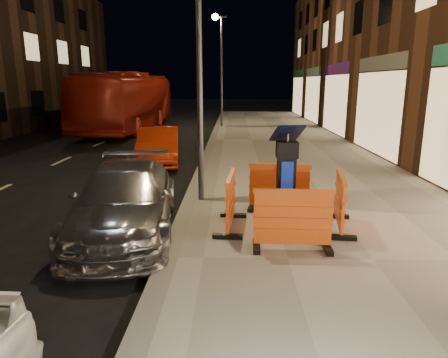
{
  "coord_description": "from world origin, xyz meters",
  "views": [
    {
      "loc": [
        0.95,
        -5.42,
        2.66
      ],
      "look_at": [
        0.8,
        1.0,
        1.1
      ],
      "focal_mm": 32.0,
      "sensor_mm": 36.0,
      "label": 1
    }
  ],
  "objects_px": {
    "barrier_front": "(293,220)",
    "barrier_back": "(279,188)",
    "car_silver": "(127,232)",
    "parking_kiosk": "(286,181)",
    "barrier_bldgside": "(340,202)",
    "barrier_kerbside": "(231,201)",
    "car_red": "(159,163)",
    "bus_doubledecker": "(130,130)"
  },
  "relations": [
    {
      "from": "barrier_kerbside",
      "to": "car_red",
      "type": "relative_size",
      "value": 0.33
    },
    {
      "from": "car_silver",
      "to": "bus_doubledecker",
      "type": "bearing_deg",
      "value": 97.06
    },
    {
      "from": "barrier_back",
      "to": "car_red",
      "type": "xyz_separation_m",
      "value": [
        -3.4,
        5.43,
        -0.63
      ]
    },
    {
      "from": "barrier_bldgside",
      "to": "car_silver",
      "type": "xyz_separation_m",
      "value": [
        -3.79,
        0.1,
        -0.63
      ]
    },
    {
      "from": "barrier_back",
      "to": "car_red",
      "type": "height_order",
      "value": "barrier_back"
    },
    {
      "from": "barrier_front",
      "to": "car_silver",
      "type": "relative_size",
      "value": 0.29
    },
    {
      "from": "barrier_kerbside",
      "to": "car_silver",
      "type": "distance_m",
      "value": 2.0
    },
    {
      "from": "parking_kiosk",
      "to": "barrier_back",
      "type": "height_order",
      "value": "parking_kiosk"
    },
    {
      "from": "car_red",
      "to": "barrier_bldgside",
      "type": "bearing_deg",
      "value": -63.42
    },
    {
      "from": "parking_kiosk",
      "to": "car_silver",
      "type": "height_order",
      "value": "parking_kiosk"
    },
    {
      "from": "barrier_front",
      "to": "car_red",
      "type": "relative_size",
      "value": 0.33
    },
    {
      "from": "parking_kiosk",
      "to": "barrier_kerbside",
      "type": "distance_m",
      "value": 1.02
    },
    {
      "from": "barrier_bldgside",
      "to": "car_red",
      "type": "height_order",
      "value": "barrier_bldgside"
    },
    {
      "from": "parking_kiosk",
      "to": "bus_doubledecker",
      "type": "height_order",
      "value": "parking_kiosk"
    },
    {
      "from": "car_red",
      "to": "bus_doubledecker",
      "type": "xyz_separation_m",
      "value": [
        -3.41,
        9.52,
        0.0
      ]
    },
    {
      "from": "barrier_kerbside",
      "to": "bus_doubledecker",
      "type": "bearing_deg",
      "value": 25.2
    },
    {
      "from": "barrier_front",
      "to": "barrier_bldgside",
      "type": "bearing_deg",
      "value": 46.98
    },
    {
      "from": "barrier_back",
      "to": "car_red",
      "type": "relative_size",
      "value": 0.33
    },
    {
      "from": "barrier_front",
      "to": "barrier_bldgside",
      "type": "relative_size",
      "value": 1.0
    },
    {
      "from": "car_red",
      "to": "bus_doubledecker",
      "type": "bearing_deg",
      "value": 102.01
    },
    {
      "from": "barrier_back",
      "to": "barrier_bldgside",
      "type": "xyz_separation_m",
      "value": [
        0.95,
        -0.95,
        0.0
      ]
    },
    {
      "from": "car_silver",
      "to": "barrier_front",
      "type": "bearing_deg",
      "value": -27.38
    },
    {
      "from": "barrier_front",
      "to": "barrier_bldgside",
      "type": "height_order",
      "value": "same"
    },
    {
      "from": "car_red",
      "to": "bus_doubledecker",
      "type": "distance_m",
      "value": 10.11
    },
    {
      "from": "parking_kiosk",
      "to": "barrier_back",
      "type": "relative_size",
      "value": 1.4
    },
    {
      "from": "parking_kiosk",
      "to": "barrier_kerbside",
      "type": "bearing_deg",
      "value": -173.02
    },
    {
      "from": "parking_kiosk",
      "to": "bus_doubledecker",
      "type": "bearing_deg",
      "value": 120.15
    },
    {
      "from": "barrier_back",
      "to": "car_silver",
      "type": "height_order",
      "value": "barrier_back"
    },
    {
      "from": "parking_kiosk",
      "to": "barrier_kerbside",
      "type": "xyz_separation_m",
      "value": [
        -0.95,
        0.0,
        -0.38
      ]
    },
    {
      "from": "barrier_back",
      "to": "barrier_kerbside",
      "type": "relative_size",
      "value": 1.0
    },
    {
      "from": "barrier_bldgside",
      "to": "car_silver",
      "type": "relative_size",
      "value": 0.29
    },
    {
      "from": "barrier_back",
      "to": "car_red",
      "type": "bearing_deg",
      "value": 132.01
    },
    {
      "from": "car_silver",
      "to": "bus_doubledecker",
      "type": "relative_size",
      "value": 0.37
    },
    {
      "from": "parking_kiosk",
      "to": "car_silver",
      "type": "relative_size",
      "value": 0.41
    },
    {
      "from": "parking_kiosk",
      "to": "car_red",
      "type": "distance_m",
      "value": 7.3
    },
    {
      "from": "barrier_bldgside",
      "to": "car_red",
      "type": "xyz_separation_m",
      "value": [
        -4.35,
        6.38,
        -0.63
      ]
    },
    {
      "from": "car_silver",
      "to": "car_red",
      "type": "bearing_deg",
      "value": 88.06
    },
    {
      "from": "parking_kiosk",
      "to": "barrier_front",
      "type": "height_order",
      "value": "parking_kiosk"
    },
    {
      "from": "barrier_front",
      "to": "barrier_back",
      "type": "distance_m",
      "value": 1.9
    },
    {
      "from": "barrier_back",
      "to": "car_red",
      "type": "distance_m",
      "value": 6.44
    },
    {
      "from": "barrier_back",
      "to": "bus_doubledecker",
      "type": "bearing_deg",
      "value": 124.46
    },
    {
      "from": "car_red",
      "to": "bus_doubledecker",
      "type": "height_order",
      "value": "bus_doubledecker"
    }
  ]
}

